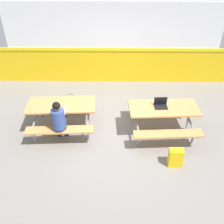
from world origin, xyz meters
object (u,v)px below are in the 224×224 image
Objects in this scene: student_nearer at (59,118)px; laptop_dark at (161,105)px; picnic_table_left at (62,110)px; tote_bag_bright at (71,102)px; picnic_table_right at (163,113)px; backpack_dark at (175,157)px.

student_nearer reaches higher than laptop_dark.
laptop_dark reaches higher than picnic_table_left.
picnic_table_right is at bearing -22.78° from tote_bag_bright.
picnic_table_right is at bearing 10.16° from student_nearer.
student_nearer is at bearing -169.84° from picnic_table_right.
backpack_dark is 1.02× the size of tote_bag_bright.
picnic_table_right is 2.70m from tote_bag_bright.
picnic_table_right reaches higher than tote_bag_bright.
backpack_dark reaches higher than tote_bag_bright.
laptop_dark reaches higher than tote_bag_bright.
laptop_dark is 0.77× the size of tote_bag_bright.
picnic_table_left is 0.57m from student_nearer.
backpack_dark is at bearing -83.45° from picnic_table_right.
picnic_table_right is 0.23m from laptop_dark.
picnic_table_right is 1.23m from backpack_dark.
backpack_dark is at bearing -40.28° from tote_bag_bright.
picnic_table_left is at bearing -93.49° from tote_bag_bright.
student_nearer is 2.45m from laptop_dark.
laptop_dark is (2.45, -0.08, 0.21)m from picnic_table_left.
tote_bag_bright is at bearing 157.24° from laptop_dark.
laptop_dark is 1.35m from backpack_dark.
backpack_dark is (2.66, -1.28, -0.36)m from picnic_table_left.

